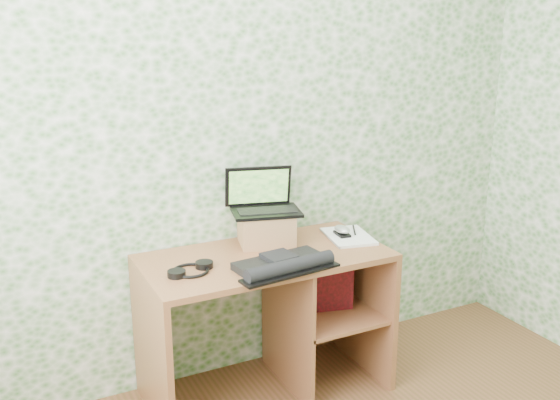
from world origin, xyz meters
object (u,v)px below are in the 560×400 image
desk (277,300)px  notepad (348,236)px  laptop (263,201)px  riser (266,228)px  keyboard (284,264)px

desk → notepad: 0.50m
desk → laptop: size_ratio=3.10×
notepad → desk: bearing=-167.8°
riser → notepad: (0.42, -0.11, -0.07)m
desk → notepad: bearing=0.2°
riser → notepad: size_ratio=0.87×
desk → laptop: 0.51m
keyboard → riser: bearing=71.4°
laptop → keyboard: (-0.08, -0.39, -0.19)m
laptop → notepad: 0.50m
riser → laptop: 0.14m
laptop → notepad: bearing=-4.9°
laptop → desk: bearing=-74.2°
riser → keyboard: bearing=-102.4°
notepad → keyboard: bearing=-142.9°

